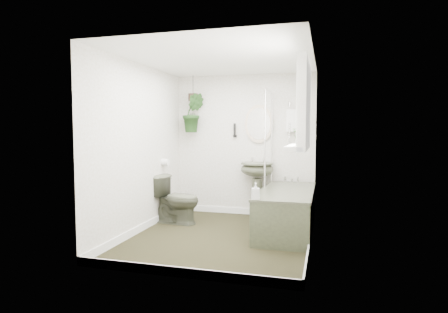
# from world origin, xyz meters

# --- Properties ---
(floor) EXTENTS (2.30, 2.80, 0.02)m
(floor) POSITION_xyz_m (0.00, 0.00, -0.01)
(floor) COLOR black
(floor) RESTS_ON ground
(ceiling) EXTENTS (2.30, 2.80, 0.02)m
(ceiling) POSITION_xyz_m (0.00, 0.00, 2.31)
(ceiling) COLOR white
(ceiling) RESTS_ON ground
(wall_back) EXTENTS (2.30, 0.02, 2.30)m
(wall_back) POSITION_xyz_m (0.00, 1.41, 1.15)
(wall_back) COLOR white
(wall_back) RESTS_ON ground
(wall_front) EXTENTS (2.30, 0.02, 2.30)m
(wall_front) POSITION_xyz_m (0.00, -1.41, 1.15)
(wall_front) COLOR white
(wall_front) RESTS_ON ground
(wall_left) EXTENTS (0.02, 2.80, 2.30)m
(wall_left) POSITION_xyz_m (-1.16, 0.00, 1.15)
(wall_left) COLOR white
(wall_left) RESTS_ON ground
(wall_right) EXTENTS (0.02, 2.80, 2.30)m
(wall_right) POSITION_xyz_m (1.16, 0.00, 1.15)
(wall_right) COLOR white
(wall_right) RESTS_ON ground
(skirting) EXTENTS (2.30, 2.80, 0.10)m
(skirting) POSITION_xyz_m (0.00, 0.00, 0.05)
(skirting) COLOR white
(skirting) RESTS_ON floor
(bathtub) EXTENTS (0.72, 1.72, 0.58)m
(bathtub) POSITION_xyz_m (0.80, 0.50, 0.29)
(bathtub) COLOR #484B3A
(bathtub) RESTS_ON floor
(bath_screen) EXTENTS (0.04, 0.72, 1.40)m
(bath_screen) POSITION_xyz_m (0.47, 0.99, 1.28)
(bath_screen) COLOR silver
(bath_screen) RESTS_ON bathtub
(shower_box) EXTENTS (0.20, 0.10, 0.35)m
(shower_box) POSITION_xyz_m (0.80, 1.34, 1.55)
(shower_box) COLOR white
(shower_box) RESTS_ON wall_back
(oval_mirror) EXTENTS (0.46, 0.03, 0.62)m
(oval_mirror) POSITION_xyz_m (0.25, 1.37, 1.50)
(oval_mirror) COLOR beige
(oval_mirror) RESTS_ON wall_back
(wall_sconce) EXTENTS (0.04, 0.04, 0.22)m
(wall_sconce) POSITION_xyz_m (-0.15, 1.36, 1.40)
(wall_sconce) COLOR black
(wall_sconce) RESTS_ON wall_back
(toilet_roll_holder) EXTENTS (0.11, 0.11, 0.11)m
(toilet_roll_holder) POSITION_xyz_m (-1.10, 0.70, 0.90)
(toilet_roll_holder) COLOR white
(toilet_roll_holder) RESTS_ON wall_left
(window_recess) EXTENTS (0.08, 1.00, 0.90)m
(window_recess) POSITION_xyz_m (1.09, -0.70, 1.65)
(window_recess) COLOR white
(window_recess) RESTS_ON wall_right
(window_sill) EXTENTS (0.18, 1.00, 0.04)m
(window_sill) POSITION_xyz_m (1.02, -0.70, 1.23)
(window_sill) COLOR white
(window_sill) RESTS_ON wall_right
(window_blinds) EXTENTS (0.01, 0.86, 0.76)m
(window_blinds) POSITION_xyz_m (1.04, -0.70, 1.65)
(window_blinds) COLOR white
(window_blinds) RESTS_ON wall_right
(toilet) EXTENTS (0.75, 0.48, 0.72)m
(toilet) POSITION_xyz_m (-0.85, 0.54, 0.36)
(toilet) COLOR #484B3A
(toilet) RESTS_ON floor
(pedestal_sink) EXTENTS (0.56, 0.49, 0.89)m
(pedestal_sink) POSITION_xyz_m (0.25, 1.24, 0.44)
(pedestal_sink) COLOR #484B3A
(pedestal_sink) RESTS_ON floor
(sill_plant) EXTENTS (0.21, 0.18, 0.22)m
(sill_plant) POSITION_xyz_m (1.04, -0.40, 1.36)
(sill_plant) COLOR black
(sill_plant) RESTS_ON window_sill
(hanging_plant) EXTENTS (0.42, 0.38, 0.64)m
(hanging_plant) POSITION_xyz_m (-0.83, 1.25, 1.68)
(hanging_plant) COLOR black
(hanging_plant) RESTS_ON ceiling
(soap_bottle) EXTENTS (0.11, 0.11, 0.20)m
(soap_bottle) POSITION_xyz_m (0.51, -0.29, 0.68)
(soap_bottle) COLOR black
(soap_bottle) RESTS_ON bathtub
(hanging_pot) EXTENTS (0.16, 0.16, 0.12)m
(hanging_pot) POSITION_xyz_m (-0.83, 1.25, 1.94)
(hanging_pot) COLOR #36251C
(hanging_pot) RESTS_ON ceiling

